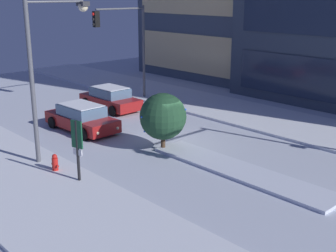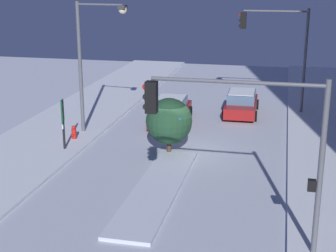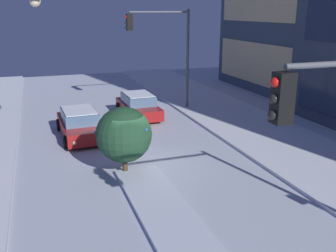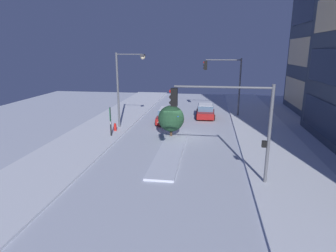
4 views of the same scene
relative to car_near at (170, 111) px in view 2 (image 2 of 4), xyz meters
name	(u,v)px [view 2 (image 2 of 4)]	position (x,y,z in m)	size (l,w,h in m)	color
ground	(184,153)	(5.12, 1.83, -0.71)	(52.00, 52.00, 0.00)	silver
curb_strip_near	(43,141)	(5.12, -5.82, -0.64)	(52.00, 5.20, 0.14)	silver
median_strip	(157,188)	(9.87, 1.63, -0.64)	(9.00, 1.80, 0.14)	silver
car_near	(170,111)	(0.00, 0.00, 0.00)	(4.85, 2.25, 1.49)	maroon
car_far	(241,103)	(-2.82, 3.96, 0.00)	(4.61, 2.16, 1.49)	maroon
traffic_light_corner_far_right	(247,131)	(13.77, 5.44, 3.27)	(0.32, 5.60, 5.68)	#565960
traffic_light_corner_far_left	(280,41)	(-3.81, 6.07, 3.85)	(0.32, 4.27, 6.57)	#565960
street_lamp_arched	(93,49)	(3.27, -3.47, 4.02)	(0.65, 2.88, 7.20)	#565960
fire_hydrant	(74,134)	(4.60, -4.23, -0.30)	(0.48, 0.26, 0.86)	red
parking_info_sign	(63,119)	(6.22, -4.06, 0.96)	(0.55, 0.20, 2.64)	black
decorated_tree_median	(169,121)	(5.49, 1.15, 0.98)	(2.27, 2.29, 2.83)	#473323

